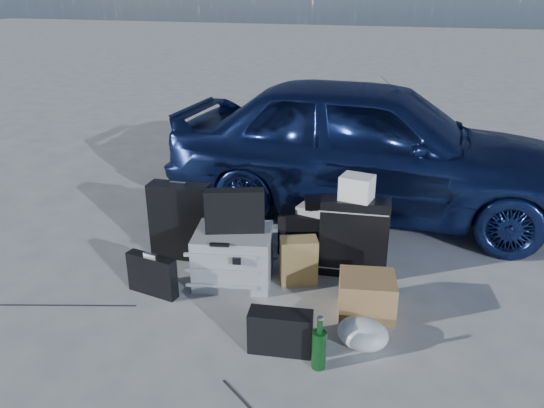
# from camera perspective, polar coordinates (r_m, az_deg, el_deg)

# --- Properties ---
(ground) EXTENTS (60.00, 60.00, 0.00)m
(ground) POSITION_cam_1_polar(r_m,az_deg,el_deg) (3.86, -4.17, -10.85)
(ground) COLOR #B9B8B4
(ground) RESTS_ON ground
(car) EXTENTS (3.95, 1.62, 1.34)m
(car) POSITION_cam_1_polar(r_m,az_deg,el_deg) (5.31, 10.54, 6.21)
(car) COLOR navy
(car) RESTS_ON ground
(pelican_case) EXTENTS (0.66, 0.59, 0.41)m
(pelican_case) POSITION_cam_1_polar(r_m,az_deg,el_deg) (4.07, -4.16, -5.61)
(pelican_case) COLOR #A1A3A6
(pelican_case) RESTS_ON ground
(laptop_bag) EXTENTS (0.45, 0.26, 0.33)m
(laptop_bag) POSITION_cam_1_polar(r_m,az_deg,el_deg) (3.92, -4.05, -0.75)
(laptop_bag) COLOR black
(laptop_bag) RESTS_ON pelican_case
(briefcase) EXTENTS (0.41, 0.15, 0.31)m
(briefcase) POSITION_cam_1_polar(r_m,az_deg,el_deg) (4.01, -12.76, -7.45)
(briefcase) COLOR black
(briefcase) RESTS_ON ground
(suitcase_left) EXTENTS (0.51, 0.22, 0.64)m
(suitcase_left) POSITION_cam_1_polar(r_m,az_deg,el_deg) (4.44, -9.81, -1.81)
(suitcase_left) COLOR black
(suitcase_left) RESTS_ON ground
(suitcase_right) EXTENTS (0.54, 0.25, 0.63)m
(suitcase_right) POSITION_cam_1_polar(r_m,az_deg,el_deg) (4.16, 8.80, -3.54)
(suitcase_right) COLOR black
(suitcase_right) RESTS_ON ground
(white_carton) EXTENTS (0.26, 0.22, 0.19)m
(white_carton) POSITION_cam_1_polar(r_m,az_deg,el_deg) (4.02, 9.12, 1.75)
(white_carton) COLOR white
(white_carton) RESTS_ON suitcase_right
(duffel_bag) EXTENTS (0.73, 0.41, 0.35)m
(duffel_bag) POSITION_cam_1_polar(r_m,az_deg,el_deg) (4.56, 5.19, -2.93)
(duffel_bag) COLOR black
(duffel_bag) RESTS_ON ground
(flat_box_white) EXTENTS (0.41, 0.34, 0.06)m
(flat_box_white) POSITION_cam_1_polar(r_m,az_deg,el_deg) (4.48, 5.39, -0.55)
(flat_box_white) COLOR white
(flat_box_white) RESTS_ON duffel_bag
(flat_box_black) EXTENTS (0.35, 0.29, 0.06)m
(flat_box_black) POSITION_cam_1_polar(r_m,az_deg,el_deg) (4.45, 5.48, 0.17)
(flat_box_black) COLOR black
(flat_box_black) RESTS_ON flat_box_white
(kraft_bag) EXTENTS (0.32, 0.26, 0.37)m
(kraft_bag) POSITION_cam_1_polar(r_m,az_deg,el_deg) (4.05, 2.88, -6.13)
(kraft_bag) COLOR olive
(kraft_bag) RESTS_ON ground
(cardboard_box) EXTENTS (0.44, 0.40, 0.28)m
(cardboard_box) POSITION_cam_1_polar(r_m,az_deg,el_deg) (3.76, 10.16, -9.67)
(cardboard_box) COLOR olive
(cardboard_box) RESTS_ON ground
(plastic_bag) EXTENTS (0.39, 0.35, 0.18)m
(plastic_bag) POSITION_cam_1_polar(r_m,az_deg,el_deg) (3.48, 9.73, -13.56)
(plastic_bag) COLOR silver
(plastic_bag) RESTS_ON ground
(messenger_bag) EXTENTS (0.41, 0.21, 0.28)m
(messenger_bag) POSITION_cam_1_polar(r_m,az_deg,el_deg) (3.36, 0.90, -13.57)
(messenger_bag) COLOR black
(messenger_bag) RESTS_ON ground
(green_bottle) EXTENTS (0.10, 0.10, 0.34)m
(green_bottle) POSITION_cam_1_polar(r_m,az_deg,el_deg) (3.23, 5.10, -14.72)
(green_bottle) COLOR #0B3411
(green_bottle) RESTS_ON ground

